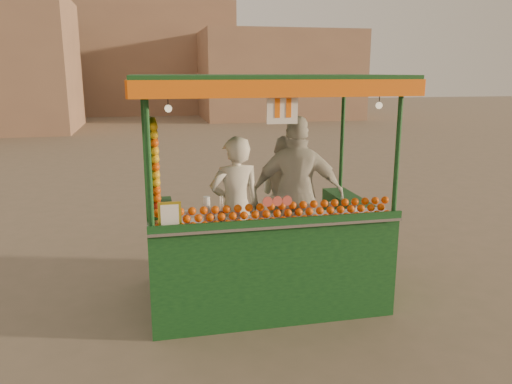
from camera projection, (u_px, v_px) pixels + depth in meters
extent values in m
plane|color=#685B4A|center=(223.00, 294.00, 6.23)|extent=(90.00, 90.00, 0.00)
cube|color=#936E53|center=(278.00, 75.00, 29.91)|extent=(9.00, 6.00, 5.00)
cube|color=#936E53|center=(124.00, 59.00, 33.50)|extent=(14.00, 7.00, 7.00)
cube|color=#0E3618|center=(262.00, 284.00, 6.17)|extent=(2.68, 1.65, 0.31)
cylinder|color=black|center=(186.00, 288.00, 5.97)|extent=(0.37, 0.10, 0.37)
cylinder|color=black|center=(333.00, 275.00, 6.36)|extent=(0.37, 0.10, 0.37)
cube|color=#0E3618|center=(276.00, 260.00, 5.40)|extent=(2.68, 0.31, 0.83)
cube|color=#0E3618|center=(162.00, 244.00, 5.89)|extent=(0.31, 1.34, 0.83)
cube|color=#0E3618|center=(351.00, 231.00, 6.39)|extent=(0.31, 1.34, 0.83)
cube|color=#B2B2B7|center=(276.00, 221.00, 5.33)|extent=(2.68, 0.47, 0.03)
cylinder|color=#0E3618|center=(149.00, 162.00, 4.77)|extent=(0.05, 0.05, 1.44)
cylinder|color=#0E3618|center=(397.00, 153.00, 5.31)|extent=(0.05, 0.05, 1.44)
cylinder|color=#0E3618|center=(147.00, 141.00, 6.24)|extent=(0.05, 0.05, 1.44)
cylinder|color=#0E3618|center=(342.00, 135.00, 6.78)|extent=(0.05, 0.05, 1.44)
cube|color=#0E3618|center=(263.00, 78.00, 5.60)|extent=(2.89, 1.86, 0.08)
cube|color=orange|center=(285.00, 89.00, 4.74)|extent=(2.89, 0.04, 0.17)
cube|color=orange|center=(246.00, 84.00, 6.50)|extent=(2.89, 0.04, 0.17)
cube|color=orange|center=(130.00, 87.00, 5.32)|extent=(0.04, 1.86, 0.17)
cube|color=orange|center=(382.00, 85.00, 5.92)|extent=(0.04, 1.86, 0.17)
cylinder|color=#D64D41|center=(277.00, 201.00, 5.14)|extent=(0.10, 0.03, 0.10)
cube|color=gold|center=(170.00, 216.00, 4.94)|extent=(0.23, 0.02, 0.29)
cube|color=white|center=(282.00, 108.00, 4.86)|extent=(0.31, 0.02, 0.31)
sphere|color=#FFE5B2|center=(168.00, 109.00, 4.77)|extent=(0.07, 0.07, 0.07)
sphere|color=#FFE5B2|center=(379.00, 105.00, 5.22)|extent=(0.07, 0.07, 0.07)
imported|color=silver|center=(236.00, 208.00, 5.87)|extent=(0.64, 0.45, 1.68)
imported|color=silver|center=(285.00, 195.00, 6.64)|extent=(0.94, 0.97, 1.58)
imported|color=beige|center=(297.00, 195.00, 6.02)|extent=(1.19, 0.76, 1.89)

